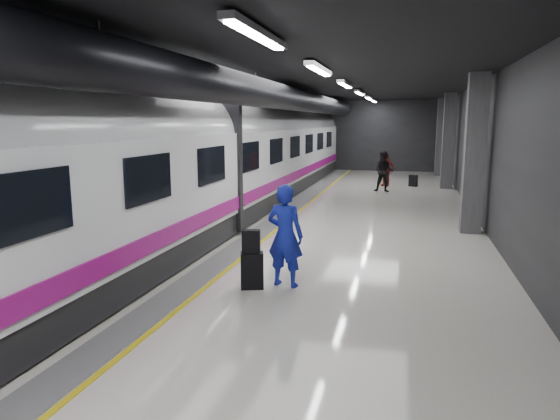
% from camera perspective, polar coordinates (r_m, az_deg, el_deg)
% --- Properties ---
extents(ground, '(40.00, 40.00, 0.00)m').
position_cam_1_polar(ground, '(13.74, 2.51, -3.25)').
color(ground, beige).
rests_on(ground, ground).
extents(platform_hall, '(10.02, 40.02, 4.51)m').
position_cam_1_polar(platform_hall, '(14.37, 2.29, 11.55)').
color(platform_hall, black).
rests_on(platform_hall, ground).
extents(train, '(3.05, 38.00, 4.05)m').
position_cam_1_polar(train, '(14.44, -10.19, 5.56)').
color(train, black).
rests_on(train, ground).
extents(traveler_main, '(0.80, 0.60, 2.00)m').
position_cam_1_polar(traveler_main, '(9.60, 0.60, -2.95)').
color(traveler_main, '#1C1CD2').
rests_on(traveler_main, ground).
extents(suitcase_main, '(0.50, 0.40, 0.70)m').
position_cam_1_polar(suitcase_main, '(9.64, -3.22, -6.91)').
color(suitcase_main, black).
rests_on(suitcase_main, ground).
extents(shoulder_bag, '(0.36, 0.23, 0.45)m').
position_cam_1_polar(shoulder_bag, '(9.46, -3.32, -3.62)').
color(shoulder_bag, black).
rests_on(shoulder_bag, suitcase_main).
extents(traveler_far_a, '(0.95, 0.76, 1.86)m').
position_cam_1_polar(traveler_far_a, '(23.18, 11.81, 4.33)').
color(traveler_far_a, black).
rests_on(traveler_far_a, ground).
extents(traveler_far_b, '(1.02, 0.73, 1.60)m').
position_cam_1_polar(traveler_far_b, '(25.39, 12.00, 4.52)').
color(traveler_far_b, maroon).
rests_on(traveler_far_b, ground).
extents(suitcase_far, '(0.45, 0.38, 0.57)m').
position_cam_1_polar(suitcase_far, '(25.53, 14.98, 3.26)').
color(suitcase_far, black).
rests_on(suitcase_far, ground).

